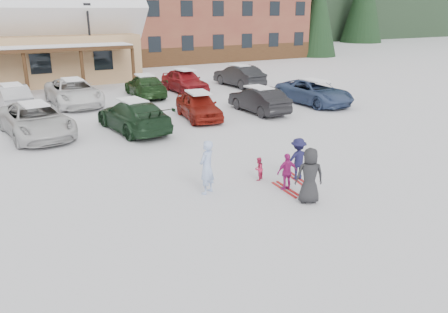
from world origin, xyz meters
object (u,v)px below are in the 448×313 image
parked_car_9 (13,97)px  parked_car_2 (36,120)px  parked_car_6 (314,92)px  parked_car_10 (74,92)px  lamp_post (90,39)px  child_magenta (287,172)px  parked_car_11 (145,86)px  parked_car_13 (239,76)px  adult_skier (207,167)px  parked_car_12 (185,81)px  child_navy (298,159)px  parked_car_3 (133,116)px  parked_car_4 (198,106)px  toddler_red (258,169)px  parked_car_5 (259,100)px  bystander_dark (310,176)px

parked_car_9 → parked_car_2: bearing=88.6°
parked_car_6 → parked_car_10: 14.34m
lamp_post → child_magenta: size_ratio=4.84×
parked_car_2 → parked_car_10: parked_car_10 is taller
parked_car_9 → parked_car_11: parked_car_11 is taller
child_magenta → parked_car_13: size_ratio=0.26×
adult_skier → parked_car_12: (6.44, 16.34, -0.07)m
child_navy → parked_car_3: bearing=-61.8°
parked_car_6 → parked_car_4: bearing=177.1°
lamp_post → parked_car_13: bearing=-33.3°
adult_skier → toddler_red: (2.00, 0.16, -0.46)m
toddler_red → parked_car_13: bearing=-150.4°
parked_car_5 → parked_car_6: size_ratio=0.82×
lamp_post → child_navy: lamp_post is taller
parked_car_6 → parked_car_13: bearing=92.2°
lamp_post → parked_car_5: size_ratio=1.38×
parked_car_3 → parked_car_10: 7.50m
parked_car_4 → parked_car_13: bearing=55.7°
toddler_red → parked_car_10: size_ratio=0.14×
lamp_post → parked_car_2: bearing=-112.7°
parked_car_9 → child_navy: bearing=108.9°
parked_car_13 → parked_car_11: bearing=-0.1°
parked_car_3 → parked_car_12: 10.21m
parked_car_12 → parked_car_4: bearing=-111.6°
parked_car_10 → parked_car_2: bearing=-116.5°
adult_skier → parked_car_2: (-3.84, 9.41, -0.11)m
parked_car_2 → parked_car_13: parked_car_13 is taller
parked_car_4 → parked_car_12: (2.47, 7.39, 0.08)m
child_magenta → parked_car_11: (1.22, 17.05, 0.09)m
bystander_dark → parked_car_11: bearing=-69.1°
adult_skier → parked_car_13: size_ratio=0.36×
child_navy → parked_car_3: parked_car_3 is taller
parked_car_12 → parked_car_10: bearing=-177.5°
child_magenta → parked_car_11: size_ratio=0.25×
lamp_post → adult_skier: size_ratio=3.44×
child_navy → child_magenta: (-0.86, -0.57, -0.11)m
parked_car_4 → parked_car_12: size_ratio=0.89×
child_magenta → bystander_dark: size_ratio=0.72×
parked_car_9 → parked_car_13: 15.25m
adult_skier → parked_car_6: adult_skier is taller
parked_car_13 → parked_car_5: bearing=62.3°
lamp_post → parked_car_6: 17.13m
child_magenta → parked_car_3: 9.43m
toddler_red → parked_car_12: parked_car_12 is taller
parked_car_9 → parked_car_10: (3.25, -0.58, 0.07)m
bystander_dark → parked_car_11: bystander_dark is taller
toddler_red → bystander_dark: size_ratio=0.47×
parked_car_6 → parked_car_13: parked_car_13 is taller
parked_car_2 → parked_car_5: size_ratio=1.26×
parked_car_9 → bystander_dark: bearing=104.6°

